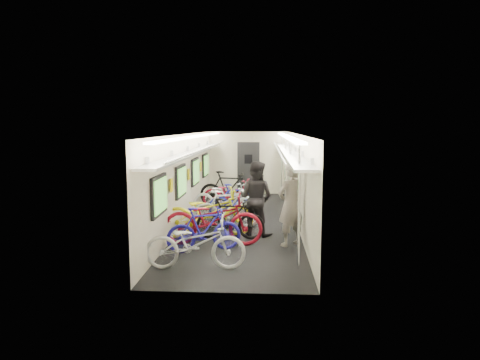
# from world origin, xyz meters

# --- Properties ---
(train_car_shell) EXTENTS (10.00, 10.00, 10.00)m
(train_car_shell) POSITION_xyz_m (-0.36, 0.71, 1.66)
(train_car_shell) COLOR black
(train_car_shell) RESTS_ON ground
(bicycle_0) EXTENTS (1.88, 0.75, 0.97)m
(bicycle_0) POSITION_xyz_m (-0.63, -3.90, 0.49)
(bicycle_0) COLOR silver
(bicycle_0) RESTS_ON ground
(bicycle_1) EXTENTS (1.64, 0.93, 0.95)m
(bicycle_1) POSITION_xyz_m (-0.62, -2.80, 0.47)
(bicycle_1) COLOR #211A9F
(bicycle_1) RESTS_ON ground
(bicycle_2) EXTENTS (2.19, 0.78, 1.15)m
(bicycle_2) POSITION_xyz_m (-0.50, -2.28, 0.57)
(bicycle_2) COLOR maroon
(bicycle_2) RESTS_ON ground
(bicycle_3) EXTENTS (1.60, 0.46, 0.96)m
(bicycle_3) POSITION_xyz_m (-0.16, -1.79, 0.48)
(bicycle_3) COLOR black
(bicycle_3) RESTS_ON ground
(bicycle_4) EXTENTS (2.31, 1.26, 1.15)m
(bicycle_4) POSITION_xyz_m (-0.70, -1.58, 0.58)
(bicycle_4) COLOR yellow
(bicycle_4) RESTS_ON ground
(bicycle_5) EXTENTS (1.85, 0.96, 1.07)m
(bicycle_5) POSITION_xyz_m (-0.33, -0.79, 0.54)
(bicycle_5) COLOR silver
(bicycle_5) RESTS_ON ground
(bicycle_6) EXTENTS (2.21, 1.48, 1.10)m
(bicycle_6) POSITION_xyz_m (-0.46, 0.32, 0.55)
(bicycle_6) COLOR silver
(bicycle_6) RESTS_ON ground
(bicycle_7) EXTENTS (1.70, 0.95, 0.98)m
(bicycle_7) POSITION_xyz_m (-0.17, 0.57, 0.49)
(bicycle_7) COLOR navy
(bicycle_7) RESTS_ON ground
(bicycle_8) EXTENTS (1.99, 1.14, 0.99)m
(bicycle_8) POSITION_xyz_m (-0.43, 1.68, 0.49)
(bicycle_8) COLOR maroon
(bicycle_8) RESTS_ON ground
(bicycle_9) EXTENTS (2.02, 0.88, 1.17)m
(bicycle_9) POSITION_xyz_m (-0.53, 2.13, 0.59)
(bicycle_9) COLOR black
(bicycle_9) RESTS_ON ground
(passenger_near) EXTENTS (0.80, 0.74, 1.83)m
(passenger_near) POSITION_xyz_m (1.20, -2.24, 0.91)
(passenger_near) COLOR gray
(passenger_near) RESTS_ON ground
(passenger_mid) EXTENTS (1.07, 0.98, 1.79)m
(passenger_mid) POSITION_xyz_m (0.42, -1.35, 0.90)
(passenger_mid) COLOR black
(passenger_mid) RESTS_ON ground
(backpack) EXTENTS (0.29, 0.24, 0.38)m
(backpack) POSITION_xyz_m (1.64, -1.12, 1.28)
(backpack) COLOR red
(backpack) RESTS_ON passenger_near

